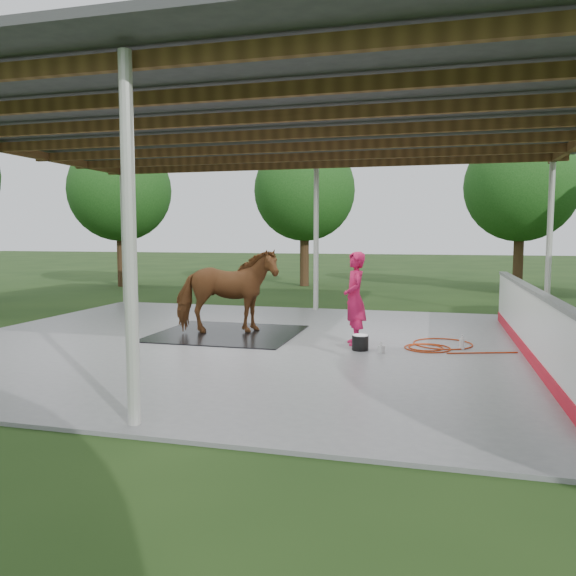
% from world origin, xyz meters
% --- Properties ---
extents(ground, '(100.00, 100.00, 0.00)m').
position_xyz_m(ground, '(0.00, 0.00, 0.00)').
color(ground, '#1E3814').
extents(concrete_slab, '(12.00, 10.00, 0.05)m').
position_xyz_m(concrete_slab, '(0.00, 0.00, 0.03)').
color(concrete_slab, slate).
rests_on(concrete_slab, ground).
extents(pavilion_structure, '(12.60, 10.60, 4.05)m').
position_xyz_m(pavilion_structure, '(0.00, -0.00, 3.97)').
color(pavilion_structure, beige).
rests_on(pavilion_structure, ground).
extents(dasher_board, '(0.16, 8.00, 1.15)m').
position_xyz_m(dasher_board, '(4.60, 0.00, 0.59)').
color(dasher_board, red).
rests_on(dasher_board, concrete_slab).
extents(tree_belt, '(28.00, 28.00, 5.80)m').
position_xyz_m(tree_belt, '(0.30, 0.90, 3.79)').
color(tree_belt, '#382314').
rests_on(tree_belt, ground).
extents(rubber_mat, '(2.80, 2.62, 0.02)m').
position_xyz_m(rubber_mat, '(-0.99, 0.66, 0.06)').
color(rubber_mat, black).
rests_on(rubber_mat, concrete_slab).
extents(horse, '(2.21, 1.63, 1.70)m').
position_xyz_m(horse, '(-0.99, 0.66, 0.92)').
color(horse, brown).
rests_on(horse, rubber_mat).
extents(handler, '(0.58, 0.72, 1.70)m').
position_xyz_m(handler, '(1.66, 0.24, 0.90)').
color(handler, '#C01448').
rests_on(handler, concrete_slab).
extents(wash_bucket, '(0.29, 0.29, 0.27)m').
position_xyz_m(wash_bucket, '(1.83, -0.26, 0.19)').
color(wash_bucket, black).
rests_on(wash_bucket, concrete_slab).
extents(soap_bottle_a, '(0.14, 0.14, 0.26)m').
position_xyz_m(soap_bottle_a, '(3.55, 0.26, 0.18)').
color(soap_bottle_a, silver).
rests_on(soap_bottle_a, concrete_slab).
extents(soap_bottle_b, '(0.12, 0.13, 0.19)m').
position_xyz_m(soap_bottle_b, '(2.21, -0.43, 0.15)').
color(soap_bottle_b, '#338CD8').
rests_on(soap_bottle_b, concrete_slab).
extents(hose_coil, '(1.90, 1.42, 0.02)m').
position_xyz_m(hose_coil, '(3.11, 0.41, 0.06)').
color(hose_coil, '#9D2D0B').
rests_on(hose_coil, concrete_slab).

